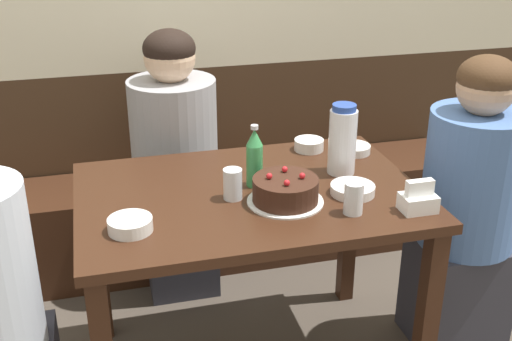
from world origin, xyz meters
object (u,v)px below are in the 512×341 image
water_pitcher (342,140)px  bench_seat (208,217)px  napkin_holder (418,200)px  bowl_soup_white (353,189)px  person_grey_tee (468,212)px  bowl_sauce_shallow (130,225)px  glass_water_tall (233,184)px  person_teal_shirt (176,166)px  bowl_rice_small (309,145)px  bowl_side_dish (354,149)px  glass_tumbler_short (354,198)px  soju_bottle (255,157)px  birthday_cake (285,191)px

water_pitcher → bench_seat: bearing=115.0°
napkin_holder → bowl_soup_white: napkin_holder is taller
bench_seat → person_grey_tee: person_grey_tee is taller
bowl_sauce_shallow → glass_water_tall: 0.37m
water_pitcher → person_teal_shirt: size_ratio=0.22×
water_pitcher → napkin_holder: water_pitcher is taller
napkin_holder → bowl_soup_white: 0.23m
bowl_rice_small → glass_water_tall: size_ratio=1.10×
bowl_sauce_shallow → glass_water_tall: (0.34, 0.14, 0.03)m
bowl_side_dish → bench_seat: bearing=128.2°
bowl_rice_small → glass_tumbler_short: 0.54m
bowl_side_dish → water_pitcher: bearing=-126.0°
napkin_holder → bowl_side_dish: 0.50m
bench_seat → person_grey_tee: bearing=-46.0°
bowl_soup_white → glass_tumbler_short: (-0.05, -0.13, 0.04)m
soju_bottle → bowl_rice_small: (0.29, 0.26, -0.08)m
bench_seat → bowl_sauce_shallow: bowl_sauce_shallow is taller
bench_seat → bowl_rice_small: bowl_rice_small is taller
bench_seat → bowl_sauce_shallow: (-0.41, -1.01, 0.55)m
bowl_sauce_shallow → glass_tumbler_short: size_ratio=1.29×
bowl_rice_small → water_pitcher: bearing=-80.0°
soju_bottle → napkin_holder: 0.55m
bowl_soup_white → person_grey_tee: size_ratio=0.13×
bowl_rice_small → bowl_side_dish: 0.17m
birthday_cake → bowl_sauce_shallow: size_ratio=1.87×
birthday_cake → bowl_soup_white: birthday_cake is taller
water_pitcher → person_teal_shirt: (-0.52, 0.58, -0.29)m
birthday_cake → glass_water_tall: bearing=156.1°
bowl_rice_small → glass_tumbler_short: bearing=-94.2°
glass_water_tall → person_teal_shirt: size_ratio=0.09×
bowl_rice_small → bowl_side_dish: bearing=-24.0°
glass_water_tall → person_teal_shirt: (-0.10, 0.69, -0.22)m
bowl_sauce_shallow → glass_water_tall: size_ratio=1.29×
bench_seat → napkin_holder: napkin_holder is taller
birthday_cake → water_pitcher: water_pitcher is taller
bowl_side_dish → person_teal_shirt: bearing=146.4°
bench_seat → bowl_rice_small: 0.83m
napkin_holder → person_grey_tee: (0.35, 0.24, -0.21)m
bowl_soup_white → glass_water_tall: 0.40m
person_grey_tee → water_pitcher: bearing=-11.9°
bowl_rice_small → birthday_cake: bearing=-118.5°
bench_seat → bowl_side_dish: bearing=-51.8°
napkin_holder → bowl_soup_white: bearing=132.6°
bowl_rice_small → bowl_sauce_shallow: size_ratio=0.85×
napkin_holder → bowl_sauce_shallow: 0.89m
bowl_sauce_shallow → person_teal_shirt: bearing=73.5°
bench_seat → bowl_side_dish: 0.94m
napkin_holder → person_grey_tee: person_grey_tee is taller
soju_bottle → glass_tumbler_short: soju_bottle is taller
napkin_holder → bowl_sauce_shallow: (-0.89, 0.10, -0.02)m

